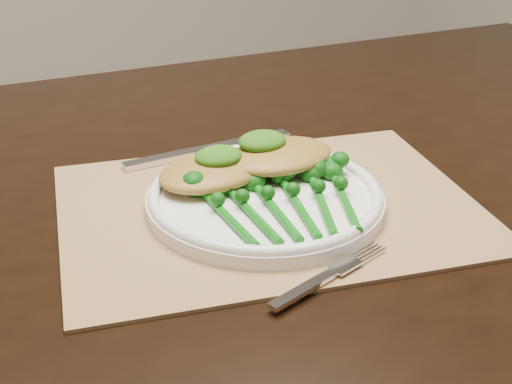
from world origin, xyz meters
name	(u,v)px	position (x,y,z in m)	size (l,w,h in m)	color
placemat	(269,207)	(0.12, -0.22, 0.75)	(0.44, 0.32, 0.00)	#99764E
dinner_plate	(265,197)	(0.12, -0.22, 0.77)	(0.25, 0.25, 0.02)	white
knife	(193,152)	(0.10, -0.06, 0.76)	(0.22, 0.03, 0.01)	silver
fork	(336,271)	(0.12, -0.36, 0.76)	(0.14, 0.06, 0.00)	silver
chicken_fillet_left	(214,171)	(0.08, -0.17, 0.78)	(0.13, 0.09, 0.03)	#A97B31
chicken_fillet_right	(279,156)	(0.16, -0.17, 0.79)	(0.13, 0.09, 0.03)	#A97B31
pesto_dollop_left	(218,156)	(0.09, -0.17, 0.80)	(0.05, 0.04, 0.02)	#1C4D0B
pesto_dollop_right	(262,141)	(0.14, -0.16, 0.80)	(0.06, 0.05, 0.02)	#1C4D0B
broccolini_bundle	(287,207)	(0.12, -0.26, 0.77)	(0.17, 0.19, 0.04)	#0C610F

